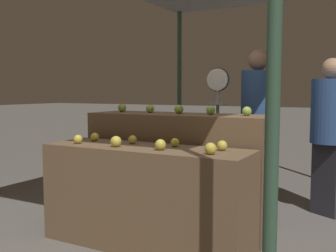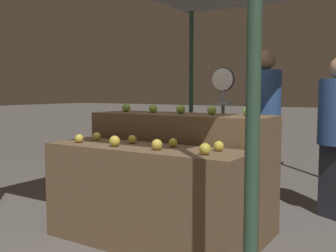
{
  "view_description": "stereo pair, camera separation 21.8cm",
  "coord_description": "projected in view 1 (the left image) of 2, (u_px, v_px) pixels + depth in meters",
  "views": [
    {
      "loc": [
        1.68,
        -2.7,
        1.28
      ],
      "look_at": [
        0.05,
        0.3,
        0.98
      ],
      "focal_mm": 42.0,
      "sensor_mm": 36.0,
      "label": 1
    },
    {
      "loc": [
        1.87,
        -2.59,
        1.28
      ],
      "look_at": [
        0.05,
        0.3,
        0.98
      ],
      "focal_mm": 42.0,
      "sensor_mm": 36.0,
      "label": 2
    }
  ],
  "objects": [
    {
      "name": "apple_back_0",
      "position": [
        122.0,
        108.0,
        4.01
      ],
      "size": [
        0.09,
        0.09,
        0.09
      ],
      "primitive_type": "sphere",
      "color": "#7AA338",
      "rests_on": "display_counter_back"
    },
    {
      "name": "display_counter_front",
      "position": [
        146.0,
        197.0,
        3.24
      ],
      "size": [
        1.75,
        0.55,
        0.83
      ],
      "primitive_type": "cube",
      "color": "brown",
      "rests_on": "ground_plane"
    },
    {
      "name": "apple_front_2",
      "position": [
        160.0,
        145.0,
        3.02
      ],
      "size": [
        0.09,
        0.09,
        0.09
      ],
      "primitive_type": "sphere",
      "color": "gold",
      "rests_on": "display_counter_front"
    },
    {
      "name": "apple_back_2",
      "position": [
        179.0,
        109.0,
        3.69
      ],
      "size": [
        0.09,
        0.09,
        0.09
      ],
      "primitive_type": "sphere",
      "color": "#84AD3D",
      "rests_on": "display_counter_back"
    },
    {
      "name": "apple_front_5",
      "position": [
        132.0,
        140.0,
        3.39
      ],
      "size": [
        0.07,
        0.07,
        0.07
      ],
      "primitive_type": "sphere",
      "color": "yellow",
      "rests_on": "display_counter_front"
    },
    {
      "name": "person_vendor_at_scale",
      "position": [
        257.0,
        116.0,
        4.39
      ],
      "size": [
        0.41,
        0.41,
        1.74
      ],
      "rotation": [
        0.0,
        0.0,
        3.3
      ],
      "color": "#2D2D38",
      "rests_on": "ground_plane"
    },
    {
      "name": "apple_back_1",
      "position": [
        150.0,
        109.0,
        3.86
      ],
      "size": [
        0.08,
        0.08,
        0.08
      ],
      "primitive_type": "sphere",
      "color": "#84AD3D",
      "rests_on": "display_counter_back"
    },
    {
      "name": "apple_back_4",
      "position": [
        247.0,
        111.0,
        3.4
      ],
      "size": [
        0.08,
        0.08,
        0.08
      ],
      "primitive_type": "sphere",
      "color": "#8EB247",
      "rests_on": "display_counter_back"
    },
    {
      "name": "person_customer_left",
      "position": [
        330.0,
        126.0,
        4.02
      ],
      "size": [
        0.54,
        0.54,
        1.62
      ],
      "rotation": [
        0.0,
        0.0,
        2.63
      ],
      "color": "#2D2D38",
      "rests_on": "ground_plane"
    },
    {
      "name": "apple_front_3",
      "position": [
        211.0,
        149.0,
        2.81
      ],
      "size": [
        0.09,
        0.09,
        0.09
      ],
      "primitive_type": "sphere",
      "color": "gold",
      "rests_on": "display_counter_front"
    },
    {
      "name": "display_counter_back",
      "position": [
        179.0,
        170.0,
        3.76
      ],
      "size": [
        1.75,
        0.55,
        1.07
      ],
      "primitive_type": "cube",
      "color": "brown",
      "rests_on": "ground_plane"
    },
    {
      "name": "apple_front_4",
      "position": [
        95.0,
        137.0,
        3.58
      ],
      "size": [
        0.08,
        0.08,
        0.08
      ],
      "primitive_type": "sphere",
      "color": "yellow",
      "rests_on": "display_counter_front"
    },
    {
      "name": "ground_plane",
      "position": [
        146.0,
        245.0,
        3.28
      ],
      "size": [
        60.0,
        60.0,
        0.0
      ],
      "primitive_type": "plane",
      "color": "#66605B"
    },
    {
      "name": "apple_front_0",
      "position": [
        78.0,
        139.0,
        3.41
      ],
      "size": [
        0.08,
        0.08,
        0.08
      ],
      "primitive_type": "sphere",
      "color": "gold",
      "rests_on": "display_counter_front"
    },
    {
      "name": "apple_front_7",
      "position": [
        222.0,
        146.0,
        3.0
      ],
      "size": [
        0.08,
        0.08,
        0.08
      ],
      "primitive_type": "sphere",
      "color": "gold",
      "rests_on": "display_counter_front"
    },
    {
      "name": "apple_front_6",
      "position": [
        175.0,
        143.0,
        3.2
      ],
      "size": [
        0.07,
        0.07,
        0.07
      ],
      "primitive_type": "sphere",
      "color": "gold",
      "rests_on": "display_counter_front"
    },
    {
      "name": "apple_front_1",
      "position": [
        116.0,
        141.0,
        3.2
      ],
      "size": [
        0.09,
        0.09,
        0.09
      ],
      "primitive_type": "sphere",
      "color": "gold",
      "rests_on": "display_counter_front"
    },
    {
      "name": "produce_scale",
      "position": [
        217.0,
        108.0,
        4.25
      ],
      "size": [
        0.26,
        0.2,
        1.54
      ],
      "color": "#99999E",
      "rests_on": "ground_plane"
    },
    {
      "name": "apple_back_3",
      "position": [
        211.0,
        110.0,
        3.55
      ],
      "size": [
        0.08,
        0.08,
        0.08
      ],
      "primitive_type": "sphere",
      "color": "#8EB247",
      "rests_on": "display_counter_back"
    }
  ]
}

